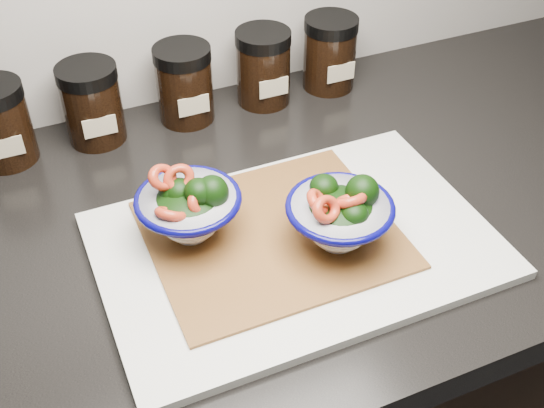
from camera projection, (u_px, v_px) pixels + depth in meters
name	position (u px, v px, depth m)	size (l,w,h in m)	color
countertop	(243.00, 229.00, 0.85)	(3.50, 0.60, 0.04)	black
cutting_board	(295.00, 245.00, 0.79)	(0.45, 0.30, 0.01)	silver
bamboo_mat	(272.00, 234.00, 0.79)	(0.28, 0.24, 0.00)	#945E2C
bowl_left	(189.00, 207.00, 0.77)	(0.12, 0.12, 0.10)	white
bowl_right	(341.00, 215.00, 0.76)	(0.12, 0.12, 0.09)	white
spice_jar_b	(92.00, 104.00, 0.93)	(0.08, 0.08, 0.11)	black
spice_jar_c	(185.00, 84.00, 0.97)	(0.08, 0.08, 0.11)	black
spice_jar_d	(263.00, 67.00, 1.01)	(0.08, 0.08, 0.11)	black
spice_jar_e	(330.00, 53.00, 1.04)	(0.08, 0.08, 0.11)	black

